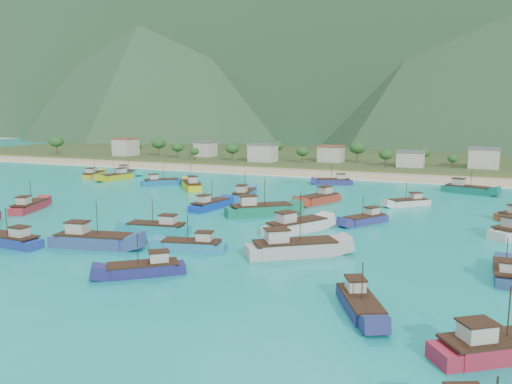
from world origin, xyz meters
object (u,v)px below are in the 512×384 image
at_px(boat_10, 158,229).
at_px(boat_25, 244,195).
at_px(boat_18, 506,274).
at_px(boat_19, 296,227).
at_px(boat_12, 145,270).
at_px(boat_13, 12,241).
at_px(boat_30, 116,177).
at_px(boat_17, 497,349).
at_px(boat_7, 359,305).
at_px(boat_11, 409,203).
at_px(boat_4, 467,190).
at_px(boat_1, 334,182).
at_px(boat_16, 210,205).
at_px(boat_29, 29,207).
at_px(boat_2, 191,186).
at_px(boat_24, 193,246).
at_px(boat_26, 365,220).
at_px(boat_22, 92,241).
at_px(boat_23, 127,172).
at_px(boat_14, 161,182).
at_px(boat_31, 293,249).
at_px(boat_0, 319,199).
at_px(boat_9, 94,175).
at_px(boat_8, 260,210).

xyz_separation_m(boat_10, boat_25, (-1.08, 36.99, 0.09)).
xyz_separation_m(boat_10, boat_18, (52.17, -2.86, -0.17)).
bearing_deg(boat_19, boat_12, -80.16).
xyz_separation_m(boat_13, boat_30, (-35.39, 68.44, 0.07)).
height_order(boat_17, boat_18, boat_17).
bearing_deg(boat_7, boat_11, -114.51).
relative_size(boat_12, boat_18, 1.02).
xyz_separation_m(boat_4, boat_25, (-48.15, -29.58, -0.03)).
bearing_deg(boat_30, boat_1, -155.19).
height_order(boat_12, boat_16, boat_16).
bearing_deg(boat_29, boat_1, 32.96).
xyz_separation_m(boat_2, boat_24, (30.92, -51.79, -0.30)).
xyz_separation_m(boat_11, boat_26, (-5.20, -21.31, 0.00)).
bearing_deg(boat_7, boat_30, -65.89).
distance_m(boat_22, boat_23, 91.80).
height_order(boat_1, boat_22, boat_22).
bearing_deg(boat_19, boat_24, -92.55).
xyz_separation_m(boat_14, boat_16, (29.96, -26.24, 0.05)).
distance_m(boat_1, boat_26, 51.00).
distance_m(boat_30, boat_31, 94.96).
height_order(boat_12, boat_31, boat_31).
bearing_deg(boat_11, boat_10, 97.49).
height_order(boat_2, boat_19, boat_2).
bearing_deg(boat_17, boat_16, -168.35).
height_order(boat_29, boat_31, boat_31).
height_order(boat_17, boat_31, boat_31).
bearing_deg(boat_19, boat_26, 79.16).
distance_m(boat_1, boat_2, 40.37).
xyz_separation_m(boat_24, boat_31, (14.38, 3.13, 0.37)).
bearing_deg(boat_23, boat_0, 85.23).
relative_size(boat_9, boat_14, 1.14).
bearing_deg(boat_10, boat_22, 151.51).
xyz_separation_m(boat_26, boat_30, (-81.46, 31.56, 0.17)).
bearing_deg(boat_0, boat_12, 106.00).
bearing_deg(boat_12, boat_13, 43.04).
distance_m(boat_4, boat_30, 99.01).
distance_m(boat_4, boat_8, 59.22).
xyz_separation_m(boat_1, boat_14, (-44.66, -20.27, 0.02)).
bearing_deg(boat_25, boat_12, -88.55).
bearing_deg(boat_0, boat_25, 25.74).
bearing_deg(boat_19, boat_11, 94.63).
bearing_deg(boat_25, boat_16, -105.69).
bearing_deg(boat_9, boat_12, -61.67).
bearing_deg(boat_2, boat_1, -2.76).
height_order(boat_16, boat_23, boat_16).
bearing_deg(boat_17, boat_19, -176.36).
bearing_deg(boat_30, boat_26, 169.35).
xyz_separation_m(boat_10, boat_14, (-32.27, 48.66, -0.04)).
bearing_deg(boat_14, boat_18, 14.81).
bearing_deg(boat_22, boat_23, -157.50).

